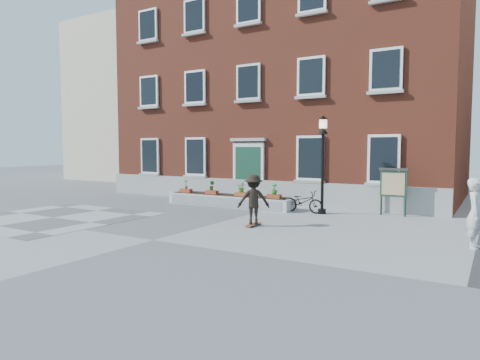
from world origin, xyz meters
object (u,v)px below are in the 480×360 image
Objects in this scene: bystander at (476,213)px; notice_board at (393,184)px; lamp_post at (323,151)px; skateboarder at (254,200)px; bicycle at (303,201)px.

notice_board reaches higher than bystander.
lamp_post reaches higher than bystander.
skateboarder is (-3.58, -4.74, -0.35)m from notice_board.
bystander is 5.41m from notice_board.
bystander is 1.07× the size of skateboarder.
skateboarder is (-0.23, -3.71, 0.45)m from bicycle.
lamp_post is 4.26m from skateboarder.
bystander is 6.78m from lamp_post.
bicycle is 3.75m from skateboarder.
bicycle is 0.93× the size of notice_board.
bystander is at bearing 2.14° from skateboarder.
bystander reaches higher than skateboarder.
lamp_post is 2.24× the size of skateboarder.
bystander is 6.58m from skateboarder.
bystander is 0.47× the size of lamp_post.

